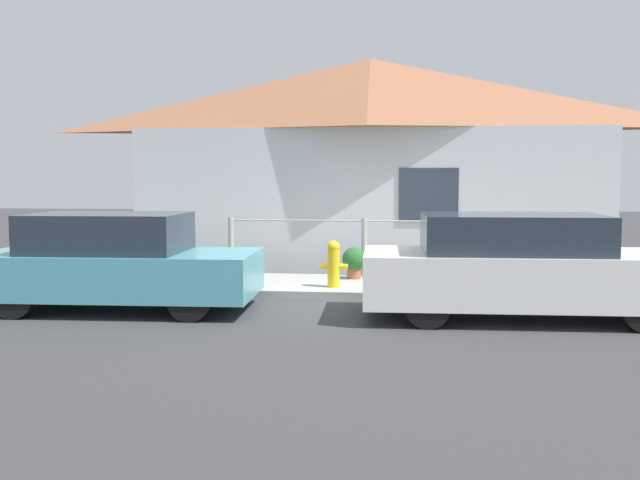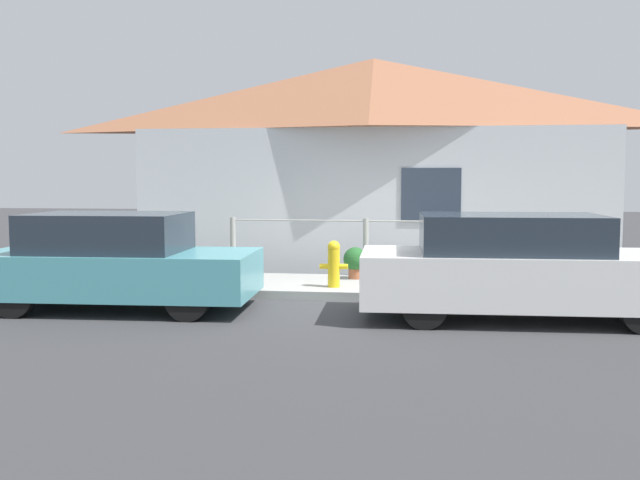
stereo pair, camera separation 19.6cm
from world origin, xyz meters
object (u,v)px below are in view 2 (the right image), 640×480
car_right (519,268)px  fire_hydrant (334,263)px  potted_plant_by_fence (189,259)px  potted_plant_near_hydrant (355,261)px  car_left (116,262)px

car_right → fire_hydrant: 3.08m
potted_plant_by_fence → fire_hydrant: bearing=-15.4°
potted_plant_near_hydrant → potted_plant_by_fence: size_ratio=0.92×
car_right → potted_plant_by_fence: (-5.25, 2.31, -0.23)m
car_left → potted_plant_near_hydrant: bearing=36.9°
car_right → potted_plant_near_hydrant: (-2.38, 2.58, -0.25)m
fire_hydrant → car_left: bearing=-151.4°
car_left → potted_plant_near_hydrant: (3.18, 2.58, -0.24)m
car_right → potted_plant_by_fence: 5.74m
car_right → fire_hydrant: size_ratio=5.75×
car_left → potted_plant_near_hydrant: 4.10m
fire_hydrant → potted_plant_near_hydrant: fire_hydrant is taller
car_right → potted_plant_by_fence: size_ratio=7.22×
car_left → car_right: car_right is taller
car_left → car_right: size_ratio=0.91×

